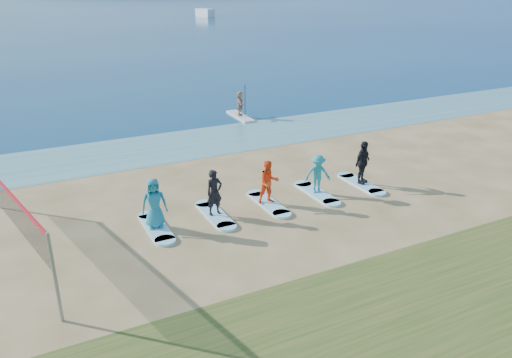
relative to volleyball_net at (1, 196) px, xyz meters
name	(u,v)px	position (x,y,z in m)	size (l,w,h in m)	color
ground	(315,220)	(9.78, -2.45, -1.90)	(600.00, 600.00, 0.00)	tan
shallow_water	(207,141)	(9.78, 8.05, -1.90)	(600.00, 600.00, 0.00)	teal
ocean	(23,9)	(9.78, 157.55, -1.90)	(600.00, 600.00, 0.00)	navy
volleyball_net	(1,196)	(0.00, 0.00, 0.00)	(2.00, 8.88, 2.50)	gray
paddleboard	(240,116)	(13.52, 11.79, -1.84)	(0.70, 3.00, 0.12)	silver
paddleboarder	(240,103)	(13.52, 11.79, -1.03)	(1.40, 0.45, 1.51)	tan
boat_offshore_b	(205,17)	(45.54, 99.20, -1.90)	(1.91, 5.68, 1.82)	silver
surfboard_0	(156,228)	(4.50, -0.57, -1.86)	(0.70, 2.20, 0.09)	#A4E7FF
student_0	(154,203)	(4.50, -0.57, -0.93)	(0.86, 0.56, 1.76)	teal
surfboard_1	(215,215)	(6.70, -0.57, -1.86)	(0.70, 2.20, 0.09)	#A4E7FF
student_1	(214,192)	(6.70, -0.57, -0.97)	(0.62, 0.40, 1.69)	black
surfboard_2	(268,204)	(8.90, -0.57, -1.86)	(0.70, 2.20, 0.09)	#A4E7FF
student_2	(269,182)	(8.90, -0.57, -0.98)	(0.81, 0.63, 1.67)	#FF4B1A
surfboard_3	(317,193)	(11.10, -0.57, -1.86)	(0.70, 2.20, 0.09)	#A4E7FF
student_3	(318,174)	(11.10, -0.57, -1.03)	(1.01, 0.58, 1.57)	teal
surfboard_4	(361,184)	(13.30, -0.57, -1.86)	(0.70, 2.20, 0.09)	#A4E7FF
student_4	(363,162)	(13.30, -0.57, -0.91)	(1.06, 0.44, 1.81)	black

